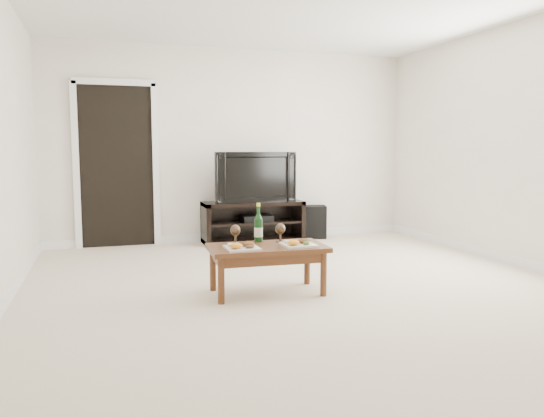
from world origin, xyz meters
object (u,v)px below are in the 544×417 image
(television, at_px, (253,177))
(subwoofer, at_px, (315,222))
(coffee_table, at_px, (267,269))
(media_console, at_px, (253,222))

(television, xyz_separation_m, subwoofer, (0.93, 0.08, -0.66))
(television, bearing_deg, coffee_table, -112.05)
(media_console, height_order, subwoofer, media_console)
(subwoofer, distance_m, coffee_table, 3.01)
(subwoofer, xyz_separation_m, coffee_table, (-1.52, -2.60, -0.02))
(media_console, distance_m, coffee_table, 2.59)
(media_console, bearing_deg, coffee_table, -103.08)
(media_console, distance_m, subwoofer, 0.93)
(media_console, xyz_separation_m, coffee_table, (-0.59, -2.53, -0.07))
(television, height_order, coffee_table, television)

